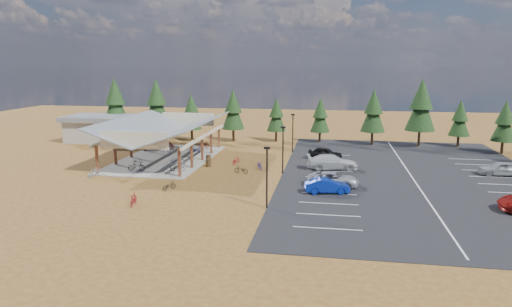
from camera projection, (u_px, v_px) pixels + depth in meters
name	position (u px, v px, depth m)	size (l,w,h in m)	color
ground	(233.00, 176.00, 48.01)	(140.00, 140.00, 0.00)	brown
asphalt_lot	(411.00, 176.00, 47.90)	(27.00, 44.00, 0.04)	black
concrete_pad	(166.00, 159.00, 56.39)	(10.60, 18.60, 0.10)	gray
bike_pavilion	(165.00, 129.00, 55.65)	(11.65, 19.40, 4.97)	brown
outbuilding	(104.00, 128.00, 68.91)	(11.00, 7.00, 3.90)	#ADA593
lamp_post_0	(267.00, 173.00, 36.94)	(0.50, 0.25, 5.14)	black
lamp_post_1	(283.00, 147.00, 48.54)	(0.50, 0.25, 5.14)	black
lamp_post_2	(293.00, 130.00, 60.15)	(0.50, 0.25, 5.14)	black
trash_bin_0	(209.00, 163.00, 52.39)	(0.60, 0.60, 0.90)	#3E2C16
trash_bin_1	(208.00, 159.00, 54.51)	(0.60, 0.60, 0.90)	#3E2C16
pine_0	(115.00, 101.00, 71.79)	(4.04, 4.04, 9.42)	#382314
pine_1	(156.00, 102.00, 71.70)	(3.99, 3.99, 9.30)	#382314
pine_2	(191.00, 112.00, 69.39)	(3.05, 3.05, 7.11)	#382314
pine_3	(233.00, 110.00, 68.24)	(3.39, 3.39, 7.90)	#382314
pine_4	(276.00, 115.00, 68.37)	(2.85, 2.85, 6.65)	#382314
pine_5	(320.00, 115.00, 67.38)	(2.88, 2.88, 6.72)	#382314
pine_6	(373.00, 111.00, 65.19)	(3.49, 3.49, 8.13)	#382314
pine_7	(421.00, 105.00, 63.68)	(4.14, 4.14, 9.63)	#382314
pine_8	(460.00, 118.00, 63.81)	(2.87, 2.87, 6.68)	#382314
pine_13	(505.00, 121.00, 58.82)	(3.03, 3.03, 7.05)	#382314
bike_0	(137.00, 166.00, 49.93)	(0.66, 1.89, 0.99)	black
bike_1	(138.00, 161.00, 52.61)	(0.43, 1.53, 0.92)	#9FA2A8
bike_2	(166.00, 149.00, 60.27)	(0.53, 1.53, 0.80)	#263997
bike_3	(168.00, 145.00, 62.23)	(0.52, 1.85, 1.11)	maroon
bike_4	(177.00, 168.00, 49.70)	(0.56, 1.60, 0.84)	black
bike_5	(178.00, 161.00, 52.47)	(0.52, 1.83, 1.10)	#9FA2A8
bike_6	(196.00, 150.00, 59.63)	(0.58, 1.68, 0.88)	navy
bike_7	(204.00, 145.00, 62.62)	(0.51, 1.81, 1.09)	maroon
bike_9	(94.00, 173.00, 47.48)	(0.48, 1.69, 1.02)	gray
bike_11	(133.00, 199.00, 38.20)	(0.51, 1.79, 1.08)	maroon
bike_12	(169.00, 186.00, 42.76)	(0.54, 1.56, 0.82)	black
bike_14	(260.00, 165.00, 51.18)	(0.61, 1.74, 0.92)	#0F0D85
bike_15	(236.00, 160.00, 53.72)	(0.43, 1.53, 0.92)	maroon
bike_16	(241.00, 169.00, 49.24)	(0.57, 1.64, 0.86)	black
car_1	(327.00, 186.00, 41.67)	(1.42, 4.08, 1.34)	navy
car_2	(333.00, 179.00, 43.98)	(2.28, 4.95, 1.38)	#A1A3AA
car_3	(332.00, 162.00, 50.88)	(2.28, 5.62, 1.63)	silver
car_4	(325.00, 153.00, 56.27)	(1.68, 4.18, 1.42)	black
car_8	(501.00, 168.00, 48.06)	(1.80, 4.47, 1.52)	#9A9DA1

